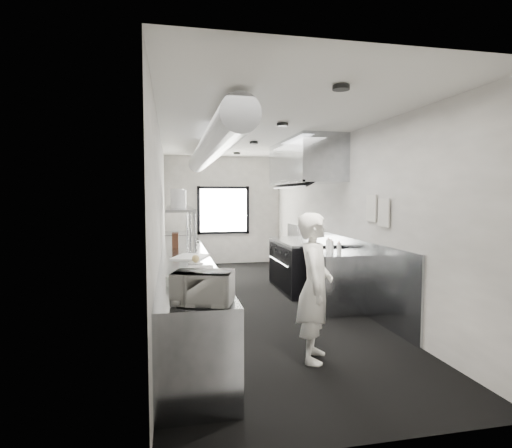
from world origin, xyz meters
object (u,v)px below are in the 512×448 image
exhaust_hood (304,163)px  plate_stack_b (177,199)px  plate_stack_a (178,199)px  deli_tub_b (172,281)px  far_work_table (180,252)px  deli_tub_a (174,278)px  squeeze_bottle_a (339,249)px  squeeze_bottle_e (328,245)px  bottle_station (335,281)px  microwave (203,288)px  small_plate (196,263)px  range (301,265)px  plate_stack_c (177,198)px  prep_counter (185,285)px  squeeze_bottle_b (339,249)px  plate_stack_d (179,198)px  cutting_board (191,257)px  line_cook (315,287)px  pass_shelf (179,209)px  squeeze_bottle_c (332,247)px  knife_block (175,240)px  squeeze_bottle_d (329,245)px

exhaust_hood → plate_stack_b: size_ratio=7.19×
exhaust_hood → plate_stack_a: exhaust_hood is taller
deli_tub_b → far_work_table: bearing=88.1°
deli_tub_a → squeeze_bottle_a: bearing=31.1°
squeeze_bottle_e → bottle_station: bearing=-85.0°
microwave → small_plate: microwave is taller
range → plate_stack_c: 2.62m
prep_counter → squeeze_bottle_b: (2.26, -0.40, 0.53)m
squeeze_bottle_a → squeeze_bottle_b: bearing=74.8°
plate_stack_b → plate_stack_d: plate_stack_d is taller
range → microwave: bearing=-118.2°
deli_tub_b → cutting_board: deli_tub_b is taller
line_cook → deli_tub_b: (-1.50, -0.09, 0.15)m
prep_counter → pass_shelf: (-0.04, 1.50, 1.09)m
deli_tub_a → microwave: bearing=-75.2°
squeeze_bottle_c → line_cook: bearing=-117.6°
line_cook → squeeze_bottle_e: 2.27m
pass_shelf → plate_stack_b: (-0.04, -0.27, 0.19)m
prep_counter → plate_stack_a: size_ratio=20.00×
deli_tub_b → small_plate: 1.30m
range → squeeze_bottle_b: size_ratio=9.44×
knife_block → plate_stack_a: bearing=-57.6°
far_work_table → plate_stack_a: (-0.07, -2.85, 1.27)m
plate_stack_c → plate_stack_d: (0.05, 0.74, 0.00)m
exhaust_hood → squeeze_bottle_a: bearing=-90.1°
far_work_table → deli_tub_b: size_ratio=9.06×
bottle_station → squeeze_bottle_d: squeeze_bottle_d is taller
bottle_station → squeeze_bottle_a: size_ratio=5.09×
plate_stack_d → bottle_station: bearing=-47.5°
plate_stack_d → microwave: bearing=-89.1°
deli_tub_a → plate_stack_a: bearing=87.8°
bottle_station → cutting_board: 2.28m
plate_stack_a → squeeze_bottle_b: size_ratio=1.77×
range → squeeze_bottle_e: squeeze_bottle_e is taller
bottle_station → squeeze_bottle_b: (-0.04, -0.20, 0.53)m
line_cook → plate_stack_b: 3.60m
small_plate → squeeze_bottle_b: squeeze_bottle_b is taller
pass_shelf → far_work_table: size_ratio=2.50×
microwave → squeeze_bottle_d: size_ratio=2.30×
microwave → squeeze_bottle_c: microwave is taller
range → squeeze_bottle_b: 1.68m
microwave → deli_tub_a: size_ratio=3.58×
cutting_board → squeeze_bottle_e: (2.20, 0.32, 0.07)m
plate_stack_c → squeeze_bottle_d: (2.33, -1.63, -0.74)m
cutting_board → squeeze_bottle_a: 2.19m
exhaust_hood → squeeze_bottle_b: size_ratio=12.99×
squeeze_bottle_e → line_cook: bearing=-115.2°
bottle_station → deli_tub_a: (-2.48, -1.72, 0.49)m
far_work_table → plate_stack_d: (-0.03, -1.36, 1.29)m
plate_stack_a → squeeze_bottle_a: size_ratio=1.70×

